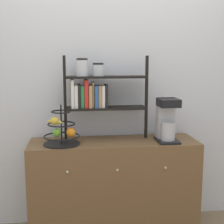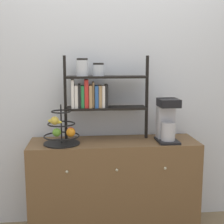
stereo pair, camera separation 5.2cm
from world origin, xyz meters
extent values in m
cube|color=silver|center=(0.00, 0.48, 1.30)|extent=(7.00, 0.05, 2.60)
cube|color=brown|center=(0.00, 0.22, 0.42)|extent=(1.47, 0.43, 0.84)
sphere|color=#B2AD8C|center=(-0.40, -0.01, 0.65)|extent=(0.02, 0.02, 0.02)
sphere|color=#B2AD8C|center=(0.00, -0.01, 0.65)|extent=(0.02, 0.02, 0.02)
sphere|color=#B2AD8C|center=(0.40, -0.01, 0.65)|extent=(0.02, 0.02, 0.02)
cube|color=black|center=(0.46, 0.15, 0.85)|extent=(0.18, 0.25, 0.02)
cube|color=#B7B7BC|center=(0.46, 0.22, 1.04)|extent=(0.15, 0.10, 0.36)
cylinder|color=#B7B7BC|center=(0.46, 0.13, 0.94)|extent=(0.12, 0.12, 0.16)
cube|color=black|center=(0.46, 0.14, 1.18)|extent=(0.17, 0.20, 0.07)
cylinder|color=black|center=(-0.45, 0.17, 0.84)|extent=(0.31, 0.31, 0.01)
cylinder|color=black|center=(-0.45, 0.17, 1.01)|extent=(0.01, 0.01, 0.33)
torus|color=black|center=(-0.45, 0.17, 0.91)|extent=(0.30, 0.30, 0.01)
torus|color=black|center=(-0.45, 0.17, 1.01)|extent=(0.23, 0.23, 0.01)
torus|color=black|center=(-0.45, 0.17, 1.12)|extent=(0.17, 0.17, 0.01)
sphere|color=red|center=(-0.37, 0.17, 0.94)|extent=(0.07, 0.07, 0.07)
sphere|color=#6BAD33|center=(-0.49, 0.15, 0.94)|extent=(0.07, 0.07, 0.07)
sphere|color=orange|center=(-0.37, 0.13, 0.95)|extent=(0.08, 0.08, 0.08)
ellipsoid|color=yellow|center=(-0.50, 0.16, 1.03)|extent=(0.14, 0.12, 0.04)
sphere|color=gold|center=(-0.50, 0.13, 1.05)|extent=(0.07, 0.07, 0.07)
cube|color=black|center=(-0.42, 0.31, 1.21)|extent=(0.02, 0.02, 0.74)
cube|color=black|center=(0.31, 0.31, 1.21)|extent=(0.02, 0.02, 0.74)
cube|color=black|center=(-0.06, 0.31, 1.12)|extent=(0.70, 0.20, 0.02)
cube|color=black|center=(-0.06, 0.31, 1.39)|extent=(0.70, 0.20, 0.02)
cube|color=white|center=(-0.35, 0.31, 1.25)|extent=(0.02, 0.16, 0.25)
cube|color=white|center=(-0.32, 0.31, 1.23)|extent=(0.03, 0.15, 0.20)
cube|color=black|center=(-0.29, 0.31, 1.23)|extent=(0.02, 0.15, 0.20)
cube|color=#2D8C47|center=(-0.27, 0.31, 1.23)|extent=(0.03, 0.13, 0.19)
cube|color=red|center=(-0.23, 0.31, 1.25)|extent=(0.03, 0.14, 0.24)
cube|color=tan|center=(-0.20, 0.31, 1.23)|extent=(0.03, 0.16, 0.19)
cube|color=tan|center=(-0.17, 0.31, 1.24)|extent=(0.02, 0.12, 0.22)
cube|color=#2D599E|center=(-0.15, 0.31, 1.23)|extent=(0.03, 0.16, 0.19)
cube|color=tan|center=(-0.12, 0.31, 1.23)|extent=(0.03, 0.14, 0.19)
cube|color=white|center=(-0.09, 0.31, 1.23)|extent=(0.03, 0.13, 0.19)
cube|color=black|center=(-0.06, 0.31, 1.23)|extent=(0.02, 0.13, 0.20)
cylinder|color=silver|center=(-0.27, 0.31, 1.47)|extent=(0.11, 0.11, 0.14)
cylinder|color=black|center=(-0.27, 0.31, 1.55)|extent=(0.10, 0.10, 0.02)
cylinder|color=silver|center=(-0.13, 0.31, 1.45)|extent=(0.10, 0.10, 0.10)
cylinder|color=black|center=(-0.13, 0.31, 1.51)|extent=(0.09, 0.09, 0.02)
camera|label=1|loc=(-0.34, -2.41, 1.54)|focal=50.00mm
camera|label=2|loc=(-0.29, -2.42, 1.54)|focal=50.00mm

